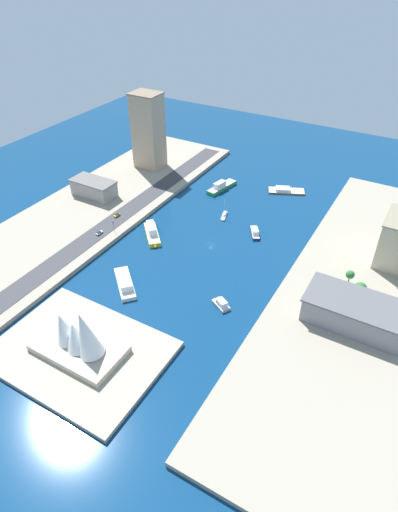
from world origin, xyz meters
The scene contains 20 objects.
ground_plane centered at (0.00, 0.00, 0.00)m, with size 440.00×440.00×0.00m, color navy.
quay_west centered at (-83.40, 0.00, 1.27)m, with size 70.00×240.00×2.54m, color #9E937F.
quay_east centered at (83.40, 0.00, 1.27)m, with size 70.00×240.00×2.54m, color #9E937F.
peninsula_point centered at (9.08, 97.93, 1.00)m, with size 70.60×51.74×2.00m, color #A89E89.
road_strip centered at (61.09, 0.00, 2.61)m, with size 12.71×228.00×0.15m, color #38383D.
patrol_launch_navy centered at (-17.65, -21.76, 1.39)m, with size 10.89×14.55×3.86m.
ferry_white_commuter centered at (19.57, 53.84, 2.07)m, with size 23.21×22.07×5.63m.
barge_flat_brown centered at (-14.24, -80.66, 1.04)m, with size 26.19×18.33×2.97m.
yacht_sleek_gray centered at (-28.86, 42.72, 1.51)m, with size 10.77×8.80×3.90m.
sailboat_small_white centered at (7.15, -30.37, 0.88)m, with size 5.41×11.04×12.31m.
ferry_green_doubledeck centered at (25.60, -62.07, 2.02)m, with size 11.37×27.69×6.15m.
ferry_yellow_fast centered at (33.89, 9.95, 2.40)m, with size 20.85×21.48×6.71m.
carpark_squat_concrete centered at (92.57, -7.86, 8.02)m, with size 29.81×14.80×10.90m.
apartment_midrise_tan centered at (87.10, -64.49, 29.29)m, with size 20.49×16.71×53.43m.
warehouse_low_gray centered at (-85.65, 24.61, 8.65)m, with size 44.35×22.59×12.16m.
van_white centered at (59.21, 26.74, 3.47)m, with size 2.00×4.52×1.57m.
taxi_yellow_cab centered at (62.82, 6.02, 3.47)m, with size 1.90×4.54×1.58m.
traffic_light_waterfront centered at (53.74, 19.91, 6.88)m, with size 0.36×0.36×6.50m.
opera_landmark centered at (8.28, 97.93, 9.91)m, with size 38.15×21.75×24.12m.
park_tree_cluster centered at (-83.13, 8.15, 8.29)m, with size 12.91×20.14×8.99m.
Camera 1 is at (-93.91, 176.54, 140.60)m, focal length 30.00 mm.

